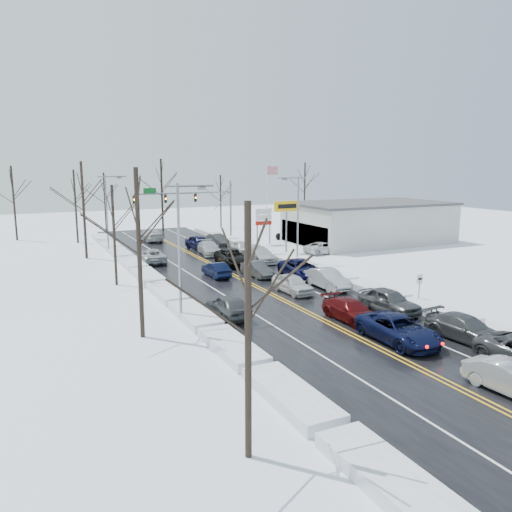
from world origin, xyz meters
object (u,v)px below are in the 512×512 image
flagpole (268,194)px  oncoming_car_0 (216,277)px  traffic_signal_mast (195,201)px  tires_plus_sign (287,210)px  dealership_building (368,222)px

flagpole → oncoming_car_0: bearing=-126.6°
traffic_signal_mast → tires_plus_sign: 13.92m
tires_plus_sign → flagpole: (4.67, 14.01, 0.93)m
oncoming_car_0 → tires_plus_sign: bearing=-145.6°
traffic_signal_mast → dealership_building: size_ratio=0.65×
tires_plus_sign → oncoming_car_0: tires_plus_sign is taller
tires_plus_sign → oncoming_car_0: size_ratio=1.47×
traffic_signal_mast → dealership_building: 23.01m
flagpole → oncoming_car_0: 28.88m
dealership_building → oncoming_car_0: bearing=-157.3°
tires_plus_sign → dealership_building: bearing=8.5°
flagpole → dealership_building: 15.24m
traffic_signal_mast → dealership_building: bearing=-25.9°
traffic_signal_mast → oncoming_car_0: 22.01m
tires_plus_sign → dealership_building: (13.48, 2.01, -2.34)m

